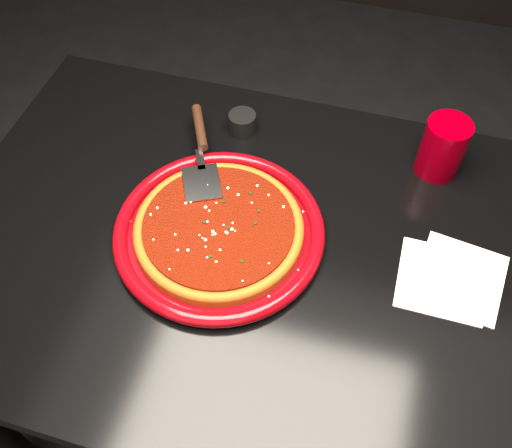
{
  "coord_description": "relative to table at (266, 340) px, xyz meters",
  "views": [
    {
      "loc": [
        0.13,
        -0.55,
        1.59
      ],
      "look_at": [
        -0.03,
        0.03,
        0.77
      ],
      "focal_mm": 40.0,
      "sensor_mm": 36.0,
      "label": 1
    }
  ],
  "objects": [
    {
      "name": "napkin_a",
      "position": [
        0.3,
        0.02,
        0.38
      ],
      "size": [
        0.15,
        0.15,
        0.0
      ],
      "primitive_type": "cube",
      "rotation": [
        0.0,
        0.0,
        -0.0
      ],
      "color": "silver",
      "rests_on": "table"
    },
    {
      "name": "pizza_crust_rim",
      "position": [
        -0.09,
        0.0,
        0.4
      ],
      "size": [
        0.39,
        0.39,
        0.02
      ],
      "primitive_type": "torus",
      "rotation": [
        0.0,
        0.0,
        -0.33
      ],
      "color": "brown",
      "rests_on": "plate"
    },
    {
      "name": "napkin_b",
      "position": [
        0.33,
        0.03,
        0.38
      ],
      "size": [
        0.16,
        0.17,
        0.0
      ],
      "primitive_type": "cube",
      "rotation": [
        0.0,
        0.0,
        -0.14
      ],
      "color": "silver",
      "rests_on": "table"
    },
    {
      "name": "basil_flecks",
      "position": [
        -0.09,
        0.0,
        0.41
      ],
      "size": [
        0.24,
        0.24,
        0.0
      ],
      "primitive_type": null,
      "color": "black",
      "rests_on": "plate"
    },
    {
      "name": "plate",
      "position": [
        -0.09,
        0.0,
        0.39
      ],
      "size": [
        0.48,
        0.48,
        0.03
      ],
      "primitive_type": "cylinder",
      "rotation": [
        0.0,
        0.0,
        -0.33
      ],
      "color": "#730409",
      "rests_on": "table"
    },
    {
      "name": "pizza_crust",
      "position": [
        -0.09,
        0.0,
        0.39
      ],
      "size": [
        0.39,
        0.39,
        0.02
      ],
      "primitive_type": "cylinder",
      "rotation": [
        0.0,
        0.0,
        -0.33
      ],
      "color": "brown",
      "rests_on": "plate"
    },
    {
      "name": "table",
      "position": [
        0.0,
        0.0,
        0.0
      ],
      "size": [
        1.2,
        0.8,
        0.75
      ],
      "primitive_type": "cube",
      "color": "black",
      "rests_on": "floor"
    },
    {
      "name": "floor",
      "position": [
        0.0,
        0.0,
        -0.38
      ],
      "size": [
        4.0,
        4.0,
        0.01
      ],
      "primitive_type": "cube",
      "color": "black",
      "rests_on": "ground"
    },
    {
      "name": "cup",
      "position": [
        0.26,
        0.28,
        0.43
      ],
      "size": [
        0.09,
        0.09,
        0.12
      ],
      "primitive_type": "cylinder",
      "rotation": [
        0.0,
        0.0,
        0.05
      ],
      "color": "#8D000D",
      "rests_on": "table"
    },
    {
      "name": "pizza_sauce",
      "position": [
        -0.09,
        0.0,
        0.41
      ],
      "size": [
        0.34,
        0.34,
        0.01
      ],
      "primitive_type": "cylinder",
      "rotation": [
        0.0,
        0.0,
        -0.33
      ],
      "color": "maroon",
      "rests_on": "plate"
    },
    {
      "name": "ramekin",
      "position": [
        -0.13,
        0.27,
        0.4
      ],
      "size": [
        0.07,
        0.07,
        0.04
      ],
      "primitive_type": "cylinder",
      "rotation": [
        0.0,
        0.0,
        -0.42
      ],
      "color": "black",
      "rests_on": "table"
    },
    {
      "name": "pizza_server",
      "position": [
        -0.18,
        0.15,
        0.42
      ],
      "size": [
        0.2,
        0.29,
        0.02
      ],
      "primitive_type": null,
      "rotation": [
        0.0,
        0.0,
        0.46
      ],
      "color": "silver",
      "rests_on": "plate"
    },
    {
      "name": "parmesan_dusting",
      "position": [
        -0.09,
        0.0,
        0.41
      ],
      "size": [
        0.26,
        0.26,
        0.01
      ],
      "primitive_type": null,
      "color": "#FEEFC3",
      "rests_on": "plate"
    }
  ]
}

